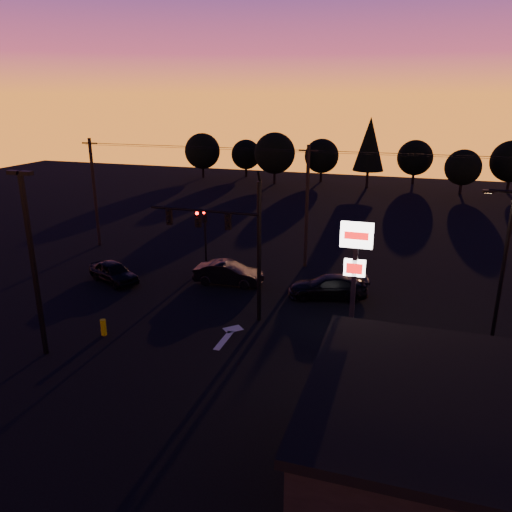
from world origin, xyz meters
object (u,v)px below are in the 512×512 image
(parking_lot_light, at_px, (32,253))
(car_right, at_px, (328,287))
(streetlight, at_px, (502,260))
(suv_parked, at_px, (460,412))
(traffic_signal_mast, at_px, (232,235))
(car_mid, at_px, (228,273))
(pylon_sign, at_px, (355,262))
(bollard, at_px, (103,327))
(secondary_signal, at_px, (205,230))
(car_left, at_px, (114,272))

(parking_lot_light, distance_m, car_right, 17.36)
(streetlight, bearing_deg, suv_parked, -103.94)
(traffic_signal_mast, relative_size, parking_lot_light, 0.94)
(car_mid, bearing_deg, pylon_sign, -131.12)
(parking_lot_light, xyz_separation_m, streetlight, (21.41, 8.50, -0.85))
(bollard, bearing_deg, traffic_signal_mast, 37.01)
(secondary_signal, relative_size, car_left, 1.03)
(secondary_signal, relative_size, parking_lot_light, 0.48)
(secondary_signal, relative_size, pylon_sign, 0.64)
(secondary_signal, xyz_separation_m, pylon_sign, (12.00, -9.99, 2.05))
(streetlight, bearing_deg, car_right, 162.04)
(parking_lot_light, height_order, bollard, parking_lot_light)
(suv_parked, bearing_deg, traffic_signal_mast, 154.14)
(streetlight, xyz_separation_m, bollard, (-19.81, -5.88, -3.97))
(pylon_sign, distance_m, streetlight, 8.00)
(pylon_sign, xyz_separation_m, bollard, (-12.90, -1.88, -4.46))
(parking_lot_light, distance_m, suv_parked, 19.86)
(traffic_signal_mast, distance_m, car_right, 7.81)
(pylon_sign, distance_m, suv_parked, 7.78)
(car_right, relative_size, suv_parked, 1.03)
(pylon_sign, xyz_separation_m, suv_parked, (4.83, -4.39, -4.24))
(car_mid, distance_m, suv_parked, 18.23)
(car_mid, xyz_separation_m, suv_parked, (14.01, -11.67, -0.10))
(traffic_signal_mast, distance_m, parking_lot_light, 10.19)
(parking_lot_light, bearing_deg, streetlight, 21.65)
(pylon_sign, distance_m, bollard, 13.78)
(parking_lot_light, xyz_separation_m, car_mid, (5.32, 11.78, -4.50))
(car_left, xyz_separation_m, suv_parked, (21.68, -9.62, -0.05))
(secondary_signal, bearing_deg, car_left, -135.58)
(car_mid, relative_size, suv_parked, 0.96)
(pylon_sign, relative_size, bollard, 7.57)
(parking_lot_light, relative_size, car_left, 2.17)
(secondary_signal, relative_size, bollard, 4.84)
(suv_parked, bearing_deg, parking_lot_light, -175.54)
(streetlight, bearing_deg, pylon_sign, -149.92)
(secondary_signal, bearing_deg, bollard, -94.32)
(car_left, bearing_deg, parking_lot_light, -141.56)
(bollard, xyz_separation_m, car_left, (-3.96, 7.11, 0.27))
(traffic_signal_mast, xyz_separation_m, car_left, (-9.76, 2.74, -4.22))
(traffic_signal_mast, distance_m, streetlight, 14.10)
(streetlight, height_order, bollard, streetlight)
(traffic_signal_mast, xyz_separation_m, car_mid, (-2.08, 4.79, -4.17))
(pylon_sign, height_order, suv_parked, pylon_sign)
(pylon_sign, relative_size, car_right, 1.36)
(traffic_signal_mast, distance_m, car_mid, 6.68)
(streetlight, distance_m, bollard, 21.04)
(traffic_signal_mast, relative_size, secondary_signal, 1.97)
(pylon_sign, relative_size, suv_parked, 1.40)
(bollard, height_order, car_left, car_left)
(pylon_sign, bearing_deg, car_right, 108.25)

